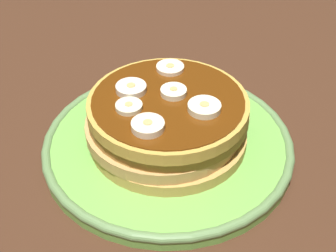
{
  "coord_description": "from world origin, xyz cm",
  "views": [
    {
      "loc": [
        40.35,
        1.7,
        36.27
      ],
      "look_at": [
        0.0,
        0.0,
        3.5
      ],
      "focal_mm": 50.49,
      "sensor_mm": 36.0,
      "label": 1
    }
  ],
  "objects_px": {
    "pancake_stack": "(168,120)",
    "banana_slice_2": "(129,107)",
    "banana_slice_0": "(174,92)",
    "plate": "(168,143)",
    "banana_slice_4": "(204,108)",
    "banana_slice_1": "(172,68)",
    "banana_slice_5": "(148,126)",
    "banana_slice_3": "(131,89)"
  },
  "relations": [
    {
      "from": "banana_slice_5",
      "to": "banana_slice_2",
      "type": "bearing_deg",
      "value": -145.66
    },
    {
      "from": "pancake_stack",
      "to": "banana_slice_2",
      "type": "xyz_separation_m",
      "value": [
        0.02,
        -0.04,
        0.03
      ]
    },
    {
      "from": "banana_slice_0",
      "to": "banana_slice_2",
      "type": "distance_m",
      "value": 0.05
    },
    {
      "from": "pancake_stack",
      "to": "banana_slice_2",
      "type": "bearing_deg",
      "value": -66.08
    },
    {
      "from": "pancake_stack",
      "to": "plate",
      "type": "bearing_deg",
      "value": -153.87
    },
    {
      "from": "plate",
      "to": "banana_slice_2",
      "type": "xyz_separation_m",
      "value": [
        0.02,
        -0.04,
        0.06
      ]
    },
    {
      "from": "banana_slice_1",
      "to": "banana_slice_4",
      "type": "distance_m",
      "value": 0.08
    },
    {
      "from": "pancake_stack",
      "to": "banana_slice_1",
      "type": "height_order",
      "value": "banana_slice_1"
    },
    {
      "from": "pancake_stack",
      "to": "banana_slice_0",
      "type": "height_order",
      "value": "banana_slice_0"
    },
    {
      "from": "banana_slice_2",
      "to": "banana_slice_3",
      "type": "xyz_separation_m",
      "value": [
        -0.03,
        -0.0,
        0.0
      ]
    },
    {
      "from": "banana_slice_0",
      "to": "pancake_stack",
      "type": "bearing_deg",
      "value": -28.63
    },
    {
      "from": "banana_slice_0",
      "to": "banana_slice_1",
      "type": "bearing_deg",
      "value": -176.64
    },
    {
      "from": "banana_slice_0",
      "to": "banana_slice_3",
      "type": "relative_size",
      "value": 0.85
    },
    {
      "from": "pancake_stack",
      "to": "banana_slice_0",
      "type": "xyz_separation_m",
      "value": [
        -0.01,
        0.01,
        0.03
      ]
    },
    {
      "from": "banana_slice_2",
      "to": "banana_slice_4",
      "type": "bearing_deg",
      "value": 90.3
    },
    {
      "from": "banana_slice_1",
      "to": "banana_slice_4",
      "type": "relative_size",
      "value": 0.94
    },
    {
      "from": "banana_slice_1",
      "to": "banana_slice_5",
      "type": "height_order",
      "value": "banana_slice_5"
    },
    {
      "from": "banana_slice_0",
      "to": "banana_slice_4",
      "type": "bearing_deg",
      "value": 50.06
    },
    {
      "from": "banana_slice_3",
      "to": "banana_slice_5",
      "type": "relative_size",
      "value": 1.01
    },
    {
      "from": "banana_slice_1",
      "to": "banana_slice_2",
      "type": "height_order",
      "value": "same"
    },
    {
      "from": "banana_slice_1",
      "to": "banana_slice_0",
      "type": "bearing_deg",
      "value": 3.36
    },
    {
      "from": "banana_slice_4",
      "to": "banana_slice_5",
      "type": "bearing_deg",
      "value": -59.56
    },
    {
      "from": "plate",
      "to": "banana_slice_4",
      "type": "bearing_deg",
      "value": 65.15
    },
    {
      "from": "plate",
      "to": "banana_slice_1",
      "type": "xyz_separation_m",
      "value": [
        -0.06,
        0.0,
        0.06
      ]
    },
    {
      "from": "banana_slice_2",
      "to": "banana_slice_5",
      "type": "xyz_separation_m",
      "value": [
        0.03,
        0.02,
        0.0
      ]
    },
    {
      "from": "banana_slice_0",
      "to": "banana_slice_4",
      "type": "relative_size",
      "value": 0.83
    },
    {
      "from": "banana_slice_1",
      "to": "banana_slice_4",
      "type": "xyz_separation_m",
      "value": [
        0.08,
        0.04,
        0.0
      ]
    },
    {
      "from": "banana_slice_0",
      "to": "banana_slice_4",
      "type": "xyz_separation_m",
      "value": [
        0.03,
        0.03,
        0.0
      ]
    },
    {
      "from": "plate",
      "to": "banana_slice_5",
      "type": "height_order",
      "value": "banana_slice_5"
    },
    {
      "from": "pancake_stack",
      "to": "banana_slice_5",
      "type": "bearing_deg",
      "value": -19.58
    },
    {
      "from": "banana_slice_0",
      "to": "banana_slice_4",
      "type": "distance_m",
      "value": 0.04
    },
    {
      "from": "banana_slice_3",
      "to": "banana_slice_5",
      "type": "xyz_separation_m",
      "value": [
        0.06,
        0.02,
        0.0
      ]
    },
    {
      "from": "plate",
      "to": "banana_slice_4",
      "type": "height_order",
      "value": "banana_slice_4"
    },
    {
      "from": "plate",
      "to": "pancake_stack",
      "type": "relative_size",
      "value": 1.53
    },
    {
      "from": "banana_slice_2",
      "to": "banana_slice_0",
      "type": "bearing_deg",
      "value": 121.37
    },
    {
      "from": "pancake_stack",
      "to": "banana_slice_0",
      "type": "distance_m",
      "value": 0.03
    },
    {
      "from": "banana_slice_1",
      "to": "banana_slice_2",
      "type": "relative_size",
      "value": 1.14
    },
    {
      "from": "pancake_stack",
      "to": "banana_slice_2",
      "type": "distance_m",
      "value": 0.05
    },
    {
      "from": "banana_slice_1",
      "to": "banana_slice_5",
      "type": "xyz_separation_m",
      "value": [
        0.11,
        -0.02,
        0.0
      ]
    },
    {
      "from": "plate",
      "to": "banana_slice_5",
      "type": "xyz_separation_m",
      "value": [
        0.05,
        -0.02,
        0.06
      ]
    },
    {
      "from": "banana_slice_2",
      "to": "banana_slice_5",
      "type": "bearing_deg",
      "value": 34.34
    },
    {
      "from": "plate",
      "to": "banana_slice_4",
      "type": "relative_size",
      "value": 8.24
    }
  ]
}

